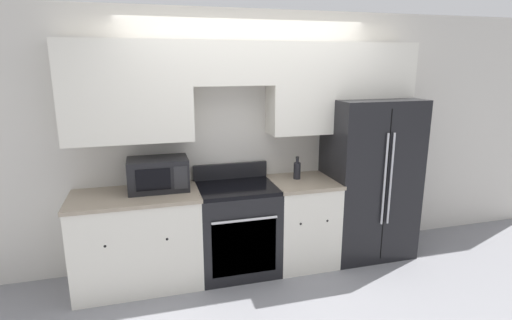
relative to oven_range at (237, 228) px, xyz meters
name	(u,v)px	position (x,y,z in m)	size (l,w,h in m)	color
ground_plane	(265,282)	(0.20, -0.31, -0.46)	(12.00, 12.00, 0.00)	gray
wall_back	(250,118)	(0.21, 0.27, 1.08)	(8.00, 0.39, 2.60)	beige
lower_cabinets_left	(138,240)	(-0.97, 0.00, 0.00)	(1.18, 0.64, 0.90)	silver
lower_cabinets_right	(302,221)	(0.70, 0.00, 0.00)	(0.65, 0.64, 0.90)	silver
oven_range	(237,228)	(0.00, 0.00, 0.00)	(0.78, 0.65, 1.06)	black
refrigerator	(367,177)	(1.48, 0.05, 0.40)	(0.92, 0.75, 1.72)	black
microwave	(158,174)	(-0.74, 0.09, 0.60)	(0.56, 0.36, 0.31)	black
bottle	(297,170)	(0.66, 0.08, 0.54)	(0.07, 0.07, 0.24)	black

